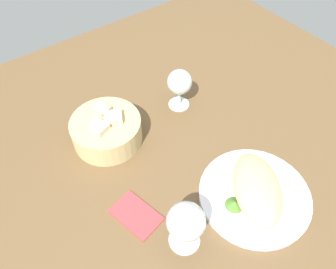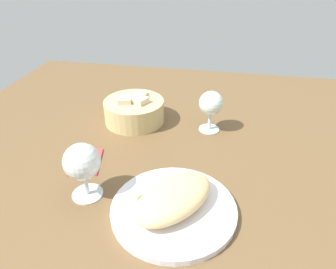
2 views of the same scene
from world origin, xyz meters
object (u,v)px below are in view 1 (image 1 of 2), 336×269
wine_glass_near (180,84)px  wine_glass_far (186,223)px  plate (254,195)px  bread_basket (107,130)px  folded_napkin (136,214)px

wine_glass_near → wine_glass_far: size_ratio=0.94×
plate → bread_basket: bread_basket is taller
bread_basket → wine_glass_near: wine_glass_near is taller
bread_basket → folded_napkin: (-22.94, 6.12, -3.27)cm
plate → wine_glass_far: wine_glass_far is taller
wine_glass_near → wine_glass_far: (-32.96, 23.98, 0.35)cm
plate → bread_basket: (35.30, 18.44, 2.97)cm
bread_basket → plate: bearing=-152.4°
wine_glass_far → plate: bearing=-94.3°
plate → bread_basket: 39.93cm
wine_glass_near → folded_napkin: (-22.07, 29.12, -7.70)cm
plate → wine_glass_far: bearing=85.7°
wine_glass_far → bread_basket: bearing=-1.7°
plate → folded_napkin: plate is taller
wine_glass_far → folded_napkin: bearing=25.3°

